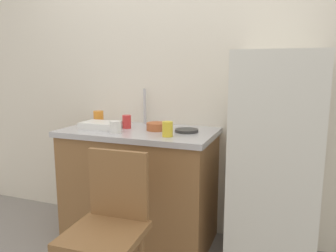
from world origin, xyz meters
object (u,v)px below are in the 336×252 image
(cup_yellow, at_px, (168,129))
(cup_red, at_px, (127,122))
(refrigerator, at_px, (274,163))
(cup_white, at_px, (116,127))
(terracotta_bowl, at_px, (157,126))
(hotplate, at_px, (187,131))
(chair, at_px, (109,225))
(cup_orange, at_px, (99,117))
(dish_tray, at_px, (101,125))

(cup_yellow, bearing_deg, cup_red, 155.98)
(refrigerator, xyz_separation_m, cup_yellow, (-0.69, -0.18, 0.22))
(cup_white, relative_size, cup_yellow, 0.84)
(terracotta_bowl, relative_size, hotplate, 0.91)
(chair, xyz_separation_m, terracotta_bowl, (-0.03, 0.76, 0.42))
(refrigerator, bearing_deg, hotplate, 177.94)
(hotplate, bearing_deg, refrigerator, -2.06)
(hotplate, xyz_separation_m, cup_orange, (-0.78, 0.07, 0.04))
(refrigerator, bearing_deg, cup_yellow, -165.67)
(terracotta_bowl, distance_m, cup_red, 0.25)
(hotplate, bearing_deg, cup_yellow, -110.29)
(refrigerator, distance_m, chair, 1.13)
(dish_tray, bearing_deg, cup_yellow, -10.03)
(cup_red, height_order, cup_yellow, cup_yellow)
(refrigerator, height_order, cup_yellow, refrigerator)
(cup_red, bearing_deg, chair, -70.00)
(refrigerator, height_order, chair, refrigerator)
(cup_white, distance_m, cup_red, 0.19)
(cup_orange, relative_size, cup_yellow, 1.06)
(dish_tray, height_order, terracotta_bowl, terracotta_bowl)
(chair, relative_size, terracotta_bowl, 5.74)
(hotplate, xyz_separation_m, cup_red, (-0.47, -0.02, 0.04))
(dish_tray, relative_size, hotplate, 1.65)
(cup_orange, bearing_deg, terracotta_bowl, -8.55)
(chair, xyz_separation_m, cup_white, (-0.26, 0.56, 0.43))
(cup_red, bearing_deg, terracotta_bowl, 1.73)
(hotplate, bearing_deg, cup_orange, 174.80)
(dish_tray, xyz_separation_m, cup_yellow, (0.59, -0.10, 0.03))
(cup_orange, bearing_deg, cup_white, -41.49)
(terracotta_bowl, relative_size, cup_red, 1.53)
(chair, distance_m, hotplate, 0.89)
(dish_tray, xyz_separation_m, cup_red, (0.19, 0.08, 0.03))
(terracotta_bowl, distance_m, cup_yellow, 0.24)
(chair, relative_size, dish_tray, 3.18)
(terracotta_bowl, xyz_separation_m, cup_white, (-0.24, -0.20, 0.01))
(hotplate, distance_m, cup_yellow, 0.22)
(dish_tray, distance_m, hotplate, 0.67)
(refrigerator, xyz_separation_m, cup_red, (-1.09, 0.00, 0.22))
(hotplate, distance_m, cup_orange, 0.79)
(cup_red, distance_m, cup_yellow, 0.44)
(chair, height_order, cup_red, cup_red)
(dish_tray, bearing_deg, cup_white, -30.65)
(cup_red, bearing_deg, cup_white, -86.91)
(dish_tray, distance_m, cup_red, 0.20)
(chair, bearing_deg, cup_orange, 122.23)
(terracotta_bowl, distance_m, hotplate, 0.23)
(terracotta_bowl, height_order, cup_yellow, cup_yellow)
(refrigerator, distance_m, cup_red, 1.11)
(terracotta_bowl, bearing_deg, refrigerator, -0.68)
(cup_orange, xyz_separation_m, cup_red, (0.31, -0.09, -0.00))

